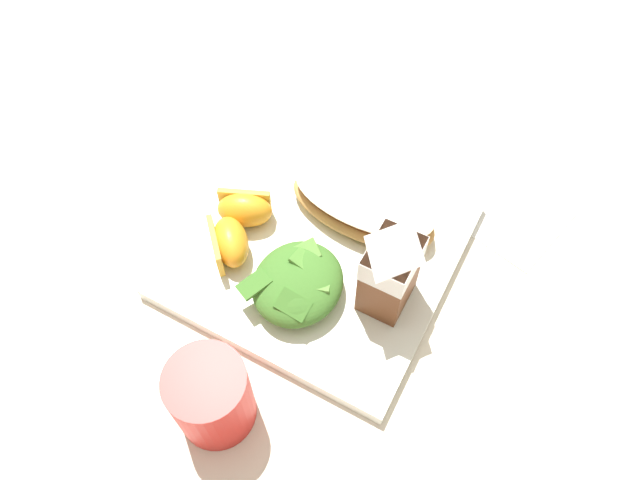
% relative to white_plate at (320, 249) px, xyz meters
% --- Properties ---
extents(ground, '(3.00, 3.00, 0.00)m').
position_rel_white_plate_xyz_m(ground, '(0.00, 0.00, -0.01)').
color(ground, beige).
extents(white_plate, '(0.28, 0.28, 0.02)m').
position_rel_white_plate_xyz_m(white_plate, '(0.00, 0.00, 0.00)').
color(white_plate, white).
rests_on(white_plate, ground).
extents(cheesy_pizza_bread, '(0.08, 0.17, 0.04)m').
position_rel_white_plate_xyz_m(cheesy_pizza_bread, '(-0.06, 0.02, 0.03)').
color(cheesy_pizza_bread, tan).
rests_on(cheesy_pizza_bread, white_plate).
extents(green_salad_pile, '(0.10, 0.10, 0.04)m').
position_rel_white_plate_xyz_m(green_salad_pile, '(0.06, 0.01, 0.03)').
color(green_salad_pile, '#3D7028').
rests_on(green_salad_pile, white_plate).
extents(milk_carton, '(0.06, 0.04, 0.11)m').
position_rel_white_plate_xyz_m(milk_carton, '(0.02, 0.09, 0.07)').
color(milk_carton, brown).
rests_on(milk_carton, white_plate).
extents(orange_wedge_front, '(0.06, 0.07, 0.04)m').
position_rel_white_plate_xyz_m(orange_wedge_front, '(0.01, -0.09, 0.03)').
color(orange_wedge_front, orange).
rests_on(orange_wedge_front, white_plate).
extents(orange_wedge_middle, '(0.07, 0.07, 0.04)m').
position_rel_white_plate_xyz_m(orange_wedge_middle, '(0.05, -0.08, 0.03)').
color(orange_wedge_middle, orange).
rests_on(orange_wedge_middle, white_plate).
extents(paper_napkin, '(0.13, 0.13, 0.00)m').
position_rel_white_plate_xyz_m(paper_napkin, '(-0.15, 0.17, -0.01)').
color(paper_napkin, white).
rests_on(paper_napkin, ground).
extents(drinking_red_cup, '(0.07, 0.07, 0.09)m').
position_rel_white_plate_xyz_m(drinking_red_cup, '(0.20, 0.00, 0.04)').
color(drinking_red_cup, red).
rests_on(drinking_red_cup, ground).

